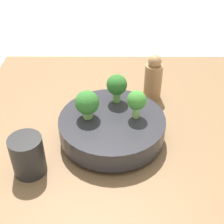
% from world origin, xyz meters
% --- Properties ---
extents(ground_plane, '(6.00, 6.00, 0.00)m').
position_xyz_m(ground_plane, '(0.00, 0.00, 0.00)').
color(ground_plane, beige).
extents(table, '(1.04, 0.87, 0.04)m').
position_xyz_m(table, '(0.00, 0.00, 0.02)').
color(table, brown).
rests_on(table, ground_plane).
extents(bowl, '(0.28, 0.28, 0.07)m').
position_xyz_m(bowl, '(-0.04, -0.01, 0.08)').
color(bowl, '#28282D').
rests_on(bowl, table).
extents(broccoli_floret_back, '(0.05, 0.05, 0.08)m').
position_xyz_m(broccoli_floret_back, '(-0.04, 0.05, 0.15)').
color(broccoli_floret_back, '#7AB256').
rests_on(broccoli_floret_back, bowl).
extents(broccoli_floret_left, '(0.06, 0.06, 0.08)m').
position_xyz_m(broccoli_floret_left, '(-0.12, 0.00, 0.16)').
color(broccoli_floret_left, '#6BA34C').
rests_on(broccoli_floret_left, bowl).
extents(broccoli_floret_front, '(0.06, 0.06, 0.08)m').
position_xyz_m(broccoli_floret_front, '(-0.04, -0.08, 0.15)').
color(broccoli_floret_front, '#7AB256').
rests_on(broccoli_floret_front, bowl).
extents(cup, '(0.08, 0.08, 0.10)m').
position_xyz_m(cup, '(0.08, -0.21, 0.09)').
color(cup, black).
rests_on(cup, table).
extents(pepper_mill, '(0.05, 0.05, 0.15)m').
position_xyz_m(pepper_mill, '(-0.24, 0.11, 0.11)').
color(pepper_mill, '#997047').
rests_on(pepper_mill, table).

